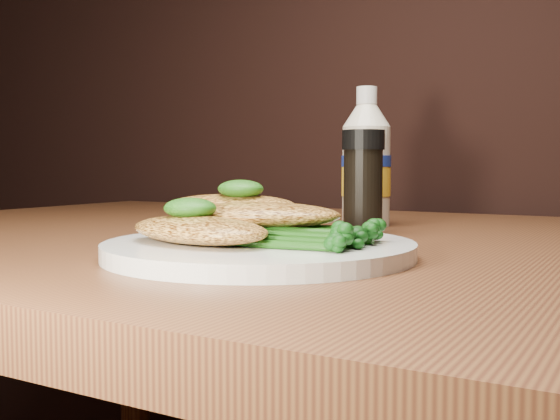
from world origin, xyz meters
The scene contains 9 objects.
plate centered at (0.07, 0.88, 0.76)m, with size 0.26×0.26×0.01m, color white.
chicken_front centered at (0.03, 0.84, 0.77)m, with size 0.14×0.07×0.02m, color gold.
chicken_mid centered at (0.05, 0.90, 0.78)m, with size 0.14×0.07×0.02m, color gold.
chicken_back centered at (0.01, 0.92, 0.79)m, with size 0.12×0.06×0.02m, color gold.
pesto_front centered at (0.02, 0.85, 0.79)m, with size 0.05×0.04×0.02m, color #0A3608.
pesto_back centered at (0.02, 0.92, 0.80)m, with size 0.04×0.04×0.02m, color #0A3608.
broccolini_bundle centered at (0.11, 0.88, 0.77)m, with size 0.13×0.10×0.02m, color #184A10, non-canonical shape.
mayo_bottle centered at (0.04, 1.18, 0.84)m, with size 0.06×0.06×0.17m, color beige, non-canonical shape.
pepper_grinder centered at (0.07, 1.09, 0.81)m, with size 0.05×0.05×0.11m, color black, non-canonical shape.
Camera 1 is at (0.36, 0.41, 0.83)m, focal length 42.83 mm.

